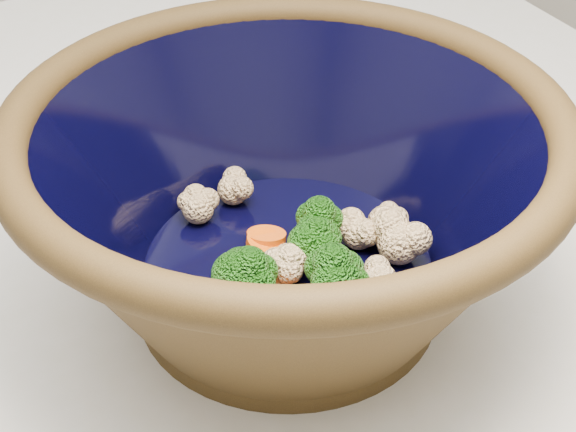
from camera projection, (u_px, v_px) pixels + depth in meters
The scene contains 2 objects.
mixing_bowl at pixel (288, 198), 0.58m from camera, with size 0.48×0.48×0.17m.
vegetable_pile at pixel (309, 251), 0.59m from camera, with size 0.20×0.18×0.06m.
Camera 1 is at (-0.14, -0.54, 1.34)m, focal length 50.00 mm.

